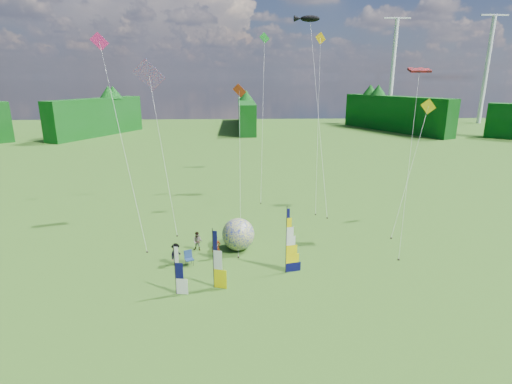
{
  "coord_description": "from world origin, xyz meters",
  "views": [
    {
      "loc": [
        -2.19,
        -22.85,
        13.25
      ],
      "look_at": [
        -1.0,
        4.0,
        5.5
      ],
      "focal_mm": 28.0,
      "sensor_mm": 36.0,
      "label": 1
    }
  ],
  "objects_px": {
    "spectator_a": "(216,248)",
    "spectator_d": "(232,236)",
    "feather_banner_main": "(286,241)",
    "bol_inflatable": "(238,234)",
    "side_banner_far": "(175,271)",
    "kite_whale": "(318,103)",
    "side_banner_left": "(213,260)",
    "spectator_c": "(176,254)",
    "spectator_b": "(198,241)",
    "camp_chair": "(189,258)"
  },
  "relations": [
    {
      "from": "feather_banner_main",
      "to": "bol_inflatable",
      "type": "relative_size",
      "value": 1.85
    },
    {
      "from": "spectator_a",
      "to": "spectator_d",
      "type": "bearing_deg",
      "value": 58.71
    },
    {
      "from": "spectator_d",
      "to": "camp_chair",
      "type": "distance_m",
      "value": 4.62
    },
    {
      "from": "side_banner_left",
      "to": "spectator_a",
      "type": "xyz_separation_m",
      "value": [
        -0.08,
        4.31,
        -1.09
      ]
    },
    {
      "from": "side_banner_far",
      "to": "spectator_d",
      "type": "xyz_separation_m",
      "value": [
        3.43,
        7.44,
        -0.76
      ]
    },
    {
      "from": "feather_banner_main",
      "to": "camp_chair",
      "type": "distance_m",
      "value": 7.28
    },
    {
      "from": "side_banner_left",
      "to": "spectator_d",
      "type": "xyz_separation_m",
      "value": [
        1.09,
        6.71,
        -1.12
      ]
    },
    {
      "from": "spectator_a",
      "to": "spectator_b",
      "type": "xyz_separation_m",
      "value": [
        -1.54,
        1.56,
        -0.13
      ]
    },
    {
      "from": "side_banner_left",
      "to": "kite_whale",
      "type": "bearing_deg",
      "value": 79.16
    },
    {
      "from": "feather_banner_main",
      "to": "spectator_d",
      "type": "xyz_separation_m",
      "value": [
        -3.83,
        4.86,
        -1.5
      ]
    },
    {
      "from": "side_banner_far",
      "to": "spectator_a",
      "type": "relative_size",
      "value": 1.8
    },
    {
      "from": "spectator_a",
      "to": "side_banner_left",
      "type": "bearing_deg",
      "value": -94.45
    },
    {
      "from": "bol_inflatable",
      "to": "spectator_c",
      "type": "height_order",
      "value": "bol_inflatable"
    },
    {
      "from": "spectator_b",
      "to": "feather_banner_main",
      "type": "bearing_deg",
      "value": -18.35
    },
    {
      "from": "spectator_b",
      "to": "spectator_c",
      "type": "bearing_deg",
      "value": -105.3
    },
    {
      "from": "side_banner_left",
      "to": "bol_inflatable",
      "type": "bearing_deg",
      "value": 91.66
    },
    {
      "from": "side_banner_left",
      "to": "spectator_b",
      "type": "bearing_deg",
      "value": 122.11
    },
    {
      "from": "spectator_b",
      "to": "kite_whale",
      "type": "height_order",
      "value": "kite_whale"
    },
    {
      "from": "kite_whale",
      "to": "side_banner_left",
      "type": "bearing_deg",
      "value": -113.73
    },
    {
      "from": "spectator_c",
      "to": "spectator_d",
      "type": "height_order",
      "value": "spectator_d"
    },
    {
      "from": "side_banner_far",
      "to": "spectator_a",
      "type": "bearing_deg",
      "value": 74.14
    },
    {
      "from": "feather_banner_main",
      "to": "side_banner_far",
      "type": "distance_m",
      "value": 7.74
    },
    {
      "from": "kite_whale",
      "to": "camp_chair",
      "type": "bearing_deg",
      "value": -122.97
    },
    {
      "from": "spectator_d",
      "to": "kite_whale",
      "type": "height_order",
      "value": "kite_whale"
    },
    {
      "from": "side_banner_far",
      "to": "kite_whale",
      "type": "height_order",
      "value": "kite_whale"
    },
    {
      "from": "spectator_a",
      "to": "kite_whale",
      "type": "xyz_separation_m",
      "value": [
        10.33,
        15.33,
        9.73
      ]
    },
    {
      "from": "feather_banner_main",
      "to": "spectator_d",
      "type": "distance_m",
      "value": 6.37
    },
    {
      "from": "side_banner_left",
      "to": "spectator_a",
      "type": "bearing_deg",
      "value": 107.73
    },
    {
      "from": "spectator_a",
      "to": "spectator_b",
      "type": "distance_m",
      "value": 2.2
    },
    {
      "from": "feather_banner_main",
      "to": "spectator_c",
      "type": "height_order",
      "value": "feather_banner_main"
    },
    {
      "from": "side_banner_left",
      "to": "spectator_c",
      "type": "distance_m",
      "value": 4.67
    },
    {
      "from": "bol_inflatable",
      "to": "feather_banner_main",
      "type": "bearing_deg",
      "value": -51.02
    },
    {
      "from": "spectator_b",
      "to": "side_banner_left",
      "type": "bearing_deg",
      "value": -61.3
    },
    {
      "from": "feather_banner_main",
      "to": "camp_chair",
      "type": "relative_size",
      "value": 4.31
    },
    {
      "from": "feather_banner_main",
      "to": "side_banner_far",
      "type": "height_order",
      "value": "feather_banner_main"
    },
    {
      "from": "side_banner_left",
      "to": "spectator_c",
      "type": "xyz_separation_m",
      "value": [
        -2.96,
        3.42,
        -1.16
      ]
    },
    {
      "from": "bol_inflatable",
      "to": "spectator_c",
      "type": "xyz_separation_m",
      "value": [
        -4.55,
        -2.52,
        -0.45
      ]
    },
    {
      "from": "feather_banner_main",
      "to": "spectator_b",
      "type": "bearing_deg",
      "value": 135.62
    },
    {
      "from": "spectator_a",
      "to": "spectator_c",
      "type": "bearing_deg",
      "value": -168.3
    },
    {
      "from": "kite_whale",
      "to": "spectator_c",
      "type": "bearing_deg",
      "value": -125.33
    },
    {
      "from": "side_banner_left",
      "to": "kite_whale",
      "type": "relative_size",
      "value": 0.19
    },
    {
      "from": "feather_banner_main",
      "to": "spectator_d",
      "type": "height_order",
      "value": "feather_banner_main"
    },
    {
      "from": "bol_inflatable",
      "to": "spectator_d",
      "type": "relative_size",
      "value": 1.48
    },
    {
      "from": "side_banner_far",
      "to": "spectator_c",
      "type": "height_order",
      "value": "side_banner_far"
    },
    {
      "from": "side_banner_far",
      "to": "bol_inflatable",
      "type": "distance_m",
      "value": 7.76
    },
    {
      "from": "feather_banner_main",
      "to": "spectator_c",
      "type": "distance_m",
      "value": 8.17
    },
    {
      "from": "bol_inflatable",
      "to": "side_banner_far",
      "type": "bearing_deg",
      "value": -120.6
    },
    {
      "from": "feather_banner_main",
      "to": "spectator_c",
      "type": "bearing_deg",
      "value": 155.96
    },
    {
      "from": "bol_inflatable",
      "to": "spectator_c",
      "type": "distance_m",
      "value": 5.23
    },
    {
      "from": "spectator_d",
      "to": "spectator_b",
      "type": "bearing_deg",
      "value": 28.48
    }
  ]
}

